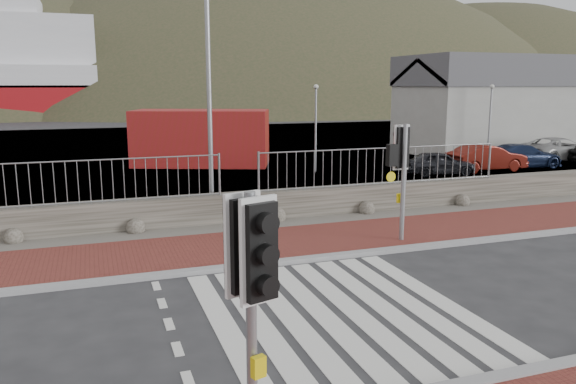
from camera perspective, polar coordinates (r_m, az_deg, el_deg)
name	(u,v)px	position (r m, az deg, el deg)	size (l,w,h in m)	color
ground	(338,312)	(10.60, 5.06, -12.08)	(220.00, 220.00, 0.00)	#28282B
sidewalk_far	(266,245)	(14.56, -2.27, -5.42)	(40.00, 3.00, 0.08)	brown
kerb_far	(285,262)	(13.19, -0.34, -7.11)	(40.00, 0.25, 0.12)	gray
zebra_crossing	(338,312)	(10.59, 5.06, -12.05)	(4.62, 5.60, 0.01)	silver
gravel_strip	(246,227)	(16.42, -4.33, -3.59)	(40.00, 1.50, 0.06)	#59544C
stone_wall	(239,208)	(17.07, -5.05, -1.59)	(40.00, 0.60, 0.90)	#434037
railing	(239,163)	(16.69, -5.00, 2.90)	(18.07, 0.07, 1.22)	gray
quay	(159,149)	(37.22, -12.95, 4.26)	(120.00, 40.00, 0.50)	#4C4C4F
water	(126,118)	(72.00, -16.18, 7.19)	(220.00, 50.00, 0.05)	#3F4C54
harbor_building	(501,104)	(37.53, 20.83, 8.37)	(12.20, 6.20, 5.80)	#9E9E99
hills_backdrop	(164,242)	(101.09, -12.51, -4.96)	(254.00, 90.00, 100.00)	#2E3620
traffic_signal_near	(251,270)	(6.01, -3.81, -7.96)	(0.49, 0.38, 3.04)	gray
traffic_signal_far	(403,157)	(14.77, 11.60, 3.49)	(0.75, 0.30, 3.13)	gray
streetlight	(213,68)	(17.36, -7.64, 12.40)	(1.74, 0.39, 8.20)	gray
shipping_container	(201,138)	(29.35, -8.80, 5.47)	(6.79, 2.83, 2.83)	maroon
car_a	(439,163)	(26.83, 15.12, 2.86)	(1.30, 3.23, 1.10)	black
car_b	(487,158)	(28.69, 19.53, 3.29)	(1.35, 3.88, 1.28)	#54120C
car_c	(522,156)	(30.49, 22.66, 3.42)	(1.68, 4.14, 1.20)	#121C38
car_d	(558,149)	(34.13, 25.75, 3.95)	(2.12, 4.60, 1.28)	#979797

